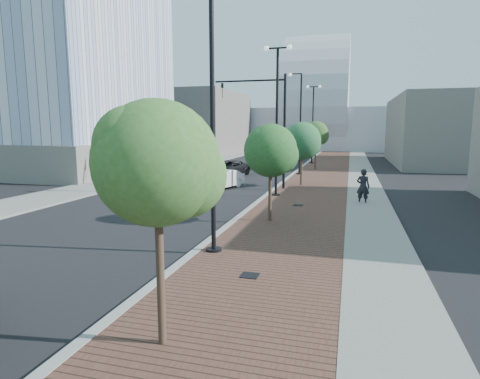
# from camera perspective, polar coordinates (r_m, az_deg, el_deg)

# --- Properties ---
(sidewalk) EXTENTS (7.00, 140.00, 0.12)m
(sidewalk) POSITION_cam_1_polar(r_m,az_deg,el_deg) (42.99, 13.29, 2.85)
(sidewalk) COLOR #4C2D23
(sidewalk) RESTS_ON ground
(concrete_strip) EXTENTS (2.40, 140.00, 0.13)m
(concrete_strip) POSITION_cam_1_polar(r_m,az_deg,el_deg) (42.97, 16.89, 2.71)
(concrete_strip) COLOR slate
(concrete_strip) RESTS_ON ground
(curb) EXTENTS (0.30, 140.00, 0.14)m
(curb) POSITION_cam_1_polar(r_m,az_deg,el_deg) (43.26, 8.65, 3.04)
(curb) COLOR gray
(curb) RESTS_ON ground
(west_sidewalk) EXTENTS (4.00, 140.00, 0.12)m
(west_sidewalk) POSITION_cam_1_polar(r_m,az_deg,el_deg) (46.61, -7.45, 3.46)
(west_sidewalk) COLOR slate
(west_sidewalk) RESTS_ON ground
(white_sedan) EXTENTS (2.65, 4.33, 1.35)m
(white_sedan) POSITION_cam_1_polar(r_m,az_deg,el_deg) (28.76, -2.69, 1.44)
(white_sedan) COLOR silver
(white_sedan) RESTS_ON ground
(dark_car_mid) EXTENTS (3.35, 5.49, 1.42)m
(dark_car_mid) POSITION_cam_1_polar(r_m,az_deg,el_deg) (36.24, -1.76, 3.04)
(dark_car_mid) COLOR black
(dark_car_mid) RESTS_ON ground
(dark_car_far) EXTENTS (2.31, 4.97, 1.41)m
(dark_car_far) POSITION_cam_1_polar(r_m,az_deg,el_deg) (44.33, 4.08, 4.08)
(dark_car_far) COLOR black
(dark_car_far) RESTS_ON ground
(pedestrian) EXTENTS (0.85, 0.67, 2.05)m
(pedestrian) POSITION_cam_1_polar(r_m,az_deg,el_deg) (23.88, 17.17, 0.38)
(pedestrian) COLOR black
(pedestrian) RESTS_ON ground
(streetlight_1) EXTENTS (1.44, 0.56, 9.21)m
(streetlight_1) POSITION_cam_1_polar(r_m,az_deg,el_deg) (13.54, -4.40, 8.66)
(streetlight_1) COLOR black
(streetlight_1) RESTS_ON ground
(streetlight_2) EXTENTS (1.72, 0.56, 9.28)m
(streetlight_2) POSITION_cam_1_polar(r_m,az_deg,el_deg) (25.15, 5.28, 9.82)
(streetlight_2) COLOR black
(streetlight_2) RESTS_ON ground
(streetlight_3) EXTENTS (1.44, 0.56, 9.21)m
(streetlight_3) POSITION_cam_1_polar(r_m,az_deg,el_deg) (37.03, 8.44, 8.70)
(streetlight_3) COLOR black
(streetlight_3) RESTS_ON ground
(streetlight_4) EXTENTS (1.72, 0.56, 9.28)m
(streetlight_4) POSITION_cam_1_polar(r_m,az_deg,el_deg) (48.95, 10.34, 9.23)
(streetlight_4) COLOR black
(streetlight_4) RESTS_ON ground
(traffic_mast) EXTENTS (5.09, 0.20, 8.00)m
(traffic_mast) POSITION_cam_1_polar(r_m,az_deg,el_deg) (28.26, 4.56, 10.05)
(traffic_mast) COLOR black
(traffic_mast) RESTS_ON ground
(tree_0) EXTENTS (2.43, 2.39, 4.92)m
(tree_0) POSITION_cam_1_polar(r_m,az_deg,el_deg) (7.62, -11.40, 3.60)
(tree_0) COLOR #382619
(tree_0) RESTS_ON ground
(tree_1) EXTENTS (2.46, 2.42, 4.56)m
(tree_1) POSITION_cam_1_polar(r_m,az_deg,el_deg) (18.12, 4.54, 5.53)
(tree_1) COLOR #382619
(tree_1) RESTS_ON ground
(tree_2) EXTENTS (2.80, 2.80, 4.80)m
(tree_2) POSITION_cam_1_polar(r_m,az_deg,el_deg) (29.98, 8.94, 6.85)
(tree_2) COLOR #382619
(tree_2) RESTS_ON ground
(tree_3) EXTENTS (2.57, 2.55, 5.03)m
(tree_3) POSITION_cam_1_polar(r_m,az_deg,el_deg) (41.91, 10.86, 7.82)
(tree_3) COLOR #382619
(tree_3) RESTS_ON ground
(tower_podium) EXTENTS (19.00, 19.00, 3.00)m
(tower_podium) POSITION_cam_1_polar(r_m,az_deg,el_deg) (45.39, -24.50, 4.43)
(tower_podium) COLOR #67645D
(tower_podium) RESTS_ON ground
(convention_center) EXTENTS (50.00, 30.00, 50.00)m
(convention_center) POSITION_cam_1_polar(r_m,az_deg,el_deg) (88.04, 11.01, 9.76)
(convention_center) COLOR #B4B7BF
(convention_center) RESTS_ON ground
(commercial_block_nw) EXTENTS (14.00, 20.00, 10.00)m
(commercial_block_nw) POSITION_cam_1_polar(r_m,az_deg,el_deg) (67.57, -6.41, 9.33)
(commercial_block_nw) COLOR #5E5B54
(commercial_block_nw) RESTS_ON ground
(commercial_block_ne) EXTENTS (12.00, 22.00, 8.00)m
(commercial_block_ne) POSITION_cam_1_polar(r_m,az_deg,el_deg) (53.86, 27.41, 7.47)
(commercial_block_ne) COLOR #66635C
(commercial_block_ne) RESTS_ON ground
(utility_cover_1) EXTENTS (0.50, 0.50, 0.02)m
(utility_cover_1) POSITION_cam_1_polar(r_m,az_deg,el_deg) (11.86, 1.40, -12.17)
(utility_cover_1) COLOR black
(utility_cover_1) RESTS_ON sidewalk
(utility_cover_2) EXTENTS (0.50, 0.50, 0.02)m
(utility_cover_2) POSITION_cam_1_polar(r_m,az_deg,el_deg) (22.31, 8.29, -2.22)
(utility_cover_2) COLOR black
(utility_cover_2) RESTS_ON sidewalk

